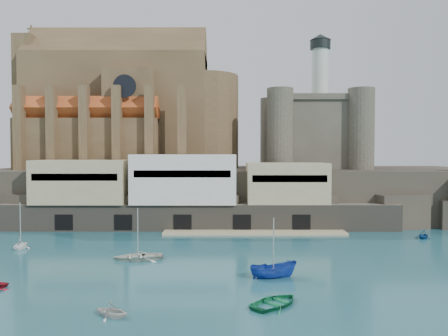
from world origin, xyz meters
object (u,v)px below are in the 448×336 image
object	(u,v)px
church	(128,112)
boat_1	(111,317)
boat_2	(273,278)
castle_keep	(313,130)

from	to	relation	value
church	boat_1	xyz separation A→B (m)	(12.08, -60.39, -22.13)
boat_1	boat_2	size ratio (longest dim) A/B	0.59
boat_1	castle_keep	bearing A→B (deg)	-2.16
boat_1	boat_2	world-z (taller)	boat_2
boat_1	church	bearing A→B (deg)	34.40
boat_1	boat_2	distance (m)	18.14
church	boat_1	world-z (taller)	church
castle_keep	boat_1	bearing A→B (deg)	-115.26
boat_2	boat_1	bearing A→B (deg)	114.06
castle_keep	boat_2	bearing A→B (deg)	-105.82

